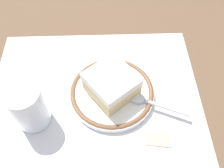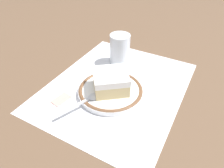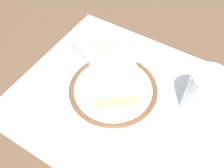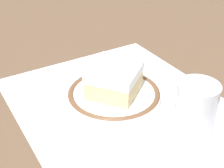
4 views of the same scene
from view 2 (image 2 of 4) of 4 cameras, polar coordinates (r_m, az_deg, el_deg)
The scene contains 7 objects.
ground_plane at distance 0.60m, azimuth 1.32°, elevation -0.60°, with size 2.40×2.40×0.00m, color brown.
placemat at distance 0.60m, azimuth 1.32°, elevation -0.54°, with size 0.45×0.36×0.00m, color white.
plate at distance 0.56m, azimuth -0.00°, elevation -2.00°, with size 0.18×0.18×0.02m.
cake_slice at distance 0.54m, azimuth 0.09°, elevation 0.59°, with size 0.12×0.12×0.05m.
spoon at distance 0.53m, azimuth -7.25°, elevation -4.51°, with size 0.12×0.07×0.01m.
cup at distance 0.68m, azimuth 2.17°, elevation 9.20°, with size 0.07×0.07×0.10m.
sugar_packet at distance 0.57m, azimuth -14.00°, elevation -3.97°, with size 0.05×0.03×0.01m, color #E5998C.
Camera 2 is at (-0.41, -0.21, 0.38)m, focal length 32.87 mm.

